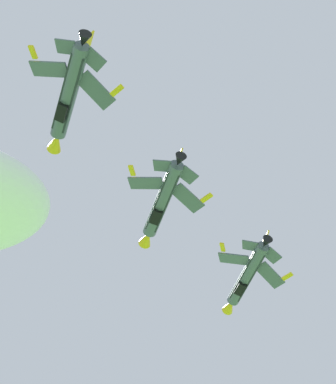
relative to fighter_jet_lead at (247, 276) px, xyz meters
The scene contains 3 objects.
fighter_jet_lead is the anchor object (origin of this frame).
fighter_jet_left_wing 19.77m from the fighter_jet_lead, 132.86° to the right, with size 10.37×15.93×4.38m.
fighter_jet_right_wing 40.35m from the fighter_jet_lead, 129.02° to the right, with size 10.08×15.93×4.78m.
Camera 1 is at (-1.15, -7.07, 1.97)m, focal length 80.02 mm.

